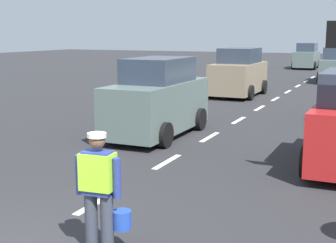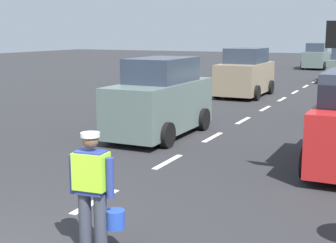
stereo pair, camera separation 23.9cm
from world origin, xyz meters
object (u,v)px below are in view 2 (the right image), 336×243
at_px(car_oncoming_lead, 161,100).
at_px(car_oncoming_third, 316,57).
at_px(car_oncoming_second, 245,74).
at_px(road_worker, 94,186).

distance_m(car_oncoming_lead, car_oncoming_third, 29.48).
xyz_separation_m(car_oncoming_lead, car_oncoming_third, (-0.19, 29.48, -0.07)).
bearing_deg(car_oncoming_second, car_oncoming_lead, -87.73).
height_order(road_worker, car_oncoming_second, car_oncoming_second).
bearing_deg(car_oncoming_lead, car_oncoming_second, 92.27).
distance_m(road_worker, car_oncoming_lead, 7.71).
distance_m(car_oncoming_second, car_oncoming_lead, 9.81).
bearing_deg(car_oncoming_third, car_oncoming_second, -90.58).
bearing_deg(car_oncoming_lead, car_oncoming_third, 90.37).
bearing_deg(car_oncoming_second, car_oncoming_third, 89.42).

